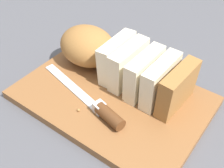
# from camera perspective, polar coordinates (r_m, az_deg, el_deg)

# --- Properties ---
(ground_plane) EXTENTS (3.00, 3.00, 0.00)m
(ground_plane) POSITION_cam_1_polar(r_m,az_deg,el_deg) (0.62, 0.00, -3.35)
(ground_plane) COLOR #4C4C51
(cutting_board) EXTENTS (0.40, 0.28, 0.02)m
(cutting_board) POSITION_cam_1_polar(r_m,az_deg,el_deg) (0.61, 0.00, -2.74)
(cutting_board) COLOR brown
(cutting_board) RESTS_ON ground_plane
(bread_loaf) EXTENTS (0.32, 0.12, 0.09)m
(bread_loaf) POSITION_cam_1_polar(r_m,az_deg,el_deg) (0.63, 0.69, 5.02)
(bread_loaf) COLOR #996633
(bread_loaf) RESTS_ON cutting_board
(bread_knife) EXTENTS (0.25, 0.07, 0.03)m
(bread_knife) POSITION_cam_1_polar(r_m,az_deg,el_deg) (0.56, -2.28, -5.02)
(bread_knife) COLOR silver
(bread_knife) RESTS_ON cutting_board
(crumb_near_knife) EXTENTS (0.01, 0.01, 0.01)m
(crumb_near_knife) POSITION_cam_1_polar(r_m,az_deg,el_deg) (0.58, -6.71, -5.22)
(crumb_near_knife) COLOR #A8753D
(crumb_near_knife) RESTS_ON cutting_board
(crumb_near_loaf) EXTENTS (0.00, 0.00, 0.00)m
(crumb_near_loaf) POSITION_cam_1_polar(r_m,az_deg,el_deg) (0.61, 2.16, -1.35)
(crumb_near_loaf) COLOR #A8753D
(crumb_near_loaf) RESTS_ON cutting_board
(crumb_stray_left) EXTENTS (0.01, 0.01, 0.01)m
(crumb_stray_left) POSITION_cam_1_polar(r_m,az_deg,el_deg) (0.57, -3.17, -5.79)
(crumb_stray_left) COLOR #A8753D
(crumb_stray_left) RESTS_ON cutting_board
(crumb_stray_right) EXTENTS (0.01, 0.01, 0.01)m
(crumb_stray_right) POSITION_cam_1_polar(r_m,az_deg,el_deg) (0.59, 2.08, -3.39)
(crumb_stray_right) COLOR #A8753D
(crumb_stray_right) RESTS_ON cutting_board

